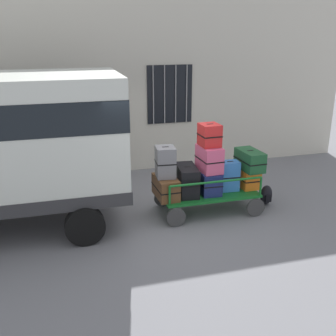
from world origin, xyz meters
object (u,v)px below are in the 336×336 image
Objects in this scene: suitcase_right_middle at (250,160)px; suitcase_midright_bottom at (230,176)px; luggage_cart at (208,196)px; suitcase_center_middle at (209,159)px; suitcase_right_bottom at (249,178)px; backpack at (266,195)px; suitcase_center_bottom at (209,182)px; suitcase_left_middle at (166,162)px; suitcase_center_top at (210,135)px; suitcase_midleft_bottom at (187,180)px; suitcase_left_bottom at (166,187)px.

suitcase_midright_bottom is at bearing -175.06° from suitcase_right_middle.
suitcase_center_middle is at bearing 90.00° from luggage_cart.
suitcase_right_bottom is (0.91, 0.02, 0.28)m from luggage_cart.
suitcase_center_bottom is at bearing 178.61° from backpack.
suitcase_right_middle is (-0.00, 0.01, 0.41)m from suitcase_right_bottom.
suitcase_midright_bottom is 0.47m from suitcase_right_bottom.
suitcase_left_middle is at bearing 179.68° from luggage_cart.
luggage_cart is at bearing -90.00° from suitcase_center_top.
suitcase_center_top is 0.60× the size of suitcase_right_middle.
suitcase_center_middle is 1.34× the size of suitcase_right_bottom.
suitcase_midleft_bottom reaches higher than suitcase_center_bottom.
suitcase_midleft_bottom is 0.46m from suitcase_center_bottom.
suitcase_center_middle is 1.62m from backpack.
suitcase_right_middle is at bearing 0.87° from suitcase_left_middle.
suitcase_center_middle is 0.84× the size of suitcase_right_middle.
suitcase_center_top is at bearing 90.00° from suitcase_center_bottom.
suitcase_right_bottom is at bearing 1.25° from suitcase_left_bottom.
suitcase_left_middle is 0.63m from suitcase_midleft_bottom.
suitcase_midleft_bottom is 1.14× the size of suitcase_center_bottom.
suitcase_midleft_bottom is at bearing 175.66° from luggage_cart.
suitcase_center_middle is at bearing -179.10° from suitcase_right_bottom.
suitcase_right_middle is at bearing 90.00° from suitcase_right_bottom.
suitcase_midleft_bottom is at bearing 179.43° from suitcase_right_bottom.
suitcase_midright_bottom is at bearing -0.82° from luggage_cart.
suitcase_center_bottom is 0.92× the size of suitcase_right_middle.
suitcase_left_bottom is 1.87m from suitcase_right_middle.
suitcase_left_bottom reaches higher than backpack.
suitcase_center_bottom is 0.49m from suitcase_center_middle.
suitcase_center_top is at bearing 3.46° from suitcase_left_bottom.
suitcase_right_bottom is at bearing 1.06° from suitcase_center_bottom.
suitcase_right_middle reaches higher than suitcase_midright_bottom.
suitcase_left_middle reaches higher than suitcase_left_bottom.
suitcase_right_bottom is at bearing 0.90° from suitcase_center_middle.
luggage_cart is 2.77× the size of suitcase_right_middle.
suitcase_midleft_bottom is 0.91m from suitcase_midright_bottom.
suitcase_midright_bottom is (0.46, -0.04, -0.89)m from suitcase_center_top.
backpack is (1.33, -0.03, -0.13)m from luggage_cart.
suitcase_center_middle is at bearing 178.34° from suitcase_midright_bottom.
suitcase_center_top is 1.35m from suitcase_right_bottom.
suitcase_center_middle is 1.42× the size of backpack.
suitcase_left_middle is at bearing 90.00° from suitcase_left_bottom.
suitcase_right_middle is at bearing 2.07° from luggage_cart.
backpack is (1.33, -0.03, -0.93)m from suitcase_center_middle.
suitcase_center_top is (0.00, 0.03, 0.97)m from suitcase_center_bottom.
luggage_cart is 0.95m from suitcase_right_bottom.
suitcase_center_top reaches higher than suitcase_left_middle.
suitcase_midleft_bottom is at bearing 177.42° from suitcase_midright_bottom.
suitcase_right_middle is at bearing 4.94° from suitcase_midright_bottom.
suitcase_right_bottom is (0.46, 0.03, -0.11)m from suitcase_midright_bottom.
suitcase_right_middle is (1.37, -0.00, 0.31)m from suitcase_midleft_bottom.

